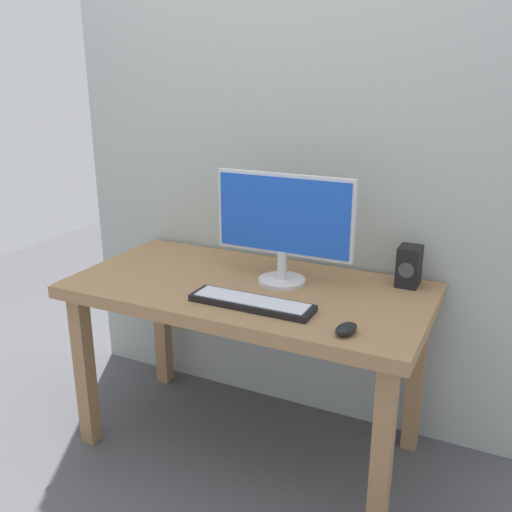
% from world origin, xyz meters
% --- Properties ---
extents(ground_plane, '(6.00, 6.00, 0.00)m').
position_xyz_m(ground_plane, '(0.00, 0.00, 0.00)').
color(ground_plane, '#4C4C51').
extents(wall_back, '(2.07, 0.04, 3.00)m').
position_xyz_m(wall_back, '(0.00, 0.39, 1.50)').
color(wall_back, '#9EA8A3').
rests_on(wall_back, ground_plane).
extents(desk, '(1.37, 0.69, 0.71)m').
position_xyz_m(desk, '(0.00, 0.00, 0.63)').
color(desk, '#936D47').
rests_on(desk, ground_plane).
extents(monitor, '(0.55, 0.18, 0.42)m').
position_xyz_m(monitor, '(0.11, 0.08, 0.95)').
color(monitor, silver).
rests_on(monitor, desk).
extents(keyboard_primary, '(0.45, 0.12, 0.03)m').
position_xyz_m(keyboard_primary, '(0.10, -0.18, 0.73)').
color(keyboard_primary, black).
rests_on(keyboard_primary, desk).
extents(mouse, '(0.08, 0.10, 0.04)m').
position_xyz_m(mouse, '(0.47, -0.25, 0.73)').
color(mouse, black).
rests_on(mouse, desk).
extents(speaker_right, '(0.08, 0.10, 0.15)m').
position_xyz_m(speaker_right, '(0.55, 0.26, 0.79)').
color(speaker_right, black).
rests_on(speaker_right, desk).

